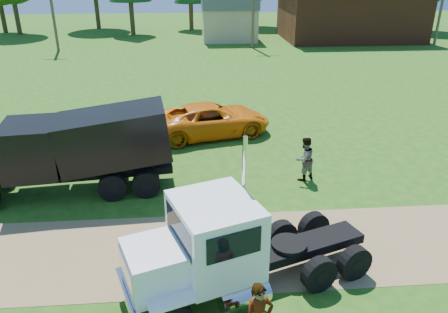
{
  "coord_description": "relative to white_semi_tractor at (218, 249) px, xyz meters",
  "views": [
    {
      "loc": [
        -0.73,
        -11.37,
        8.35
      ],
      "look_at": [
        0.48,
        3.65,
        1.6
      ],
      "focal_mm": 35.0,
      "sensor_mm": 36.0,
      "label": 1
    }
  ],
  "objects": [
    {
      "name": "brick_building",
      "position": [
        18.12,
        41.97,
        1.19
      ],
      "size": [
        15.4,
        10.4,
        5.3
      ],
      "color": "brown",
      "rests_on": "ground"
    },
    {
      "name": "spectator_b",
      "position": [
        3.99,
        6.6,
        -0.53
      ],
      "size": [
        1.13,
        1.03,
        1.87
      ],
      "primitive_type": "imported",
      "rotation": [
        0.0,
        0.0,
        3.6
      ],
      "color": "#999999",
      "rests_on": "ground"
    },
    {
      "name": "ground",
      "position": [
        0.12,
        1.97,
        -1.47
      ],
      "size": [
        140.0,
        140.0,
        0.0
      ],
      "primitive_type": "plane",
      "color": "#1E5011",
      "rests_on": "ground"
    },
    {
      "name": "black_dump_truck",
      "position": [
        -4.98,
        6.36,
        0.4
      ],
      "size": [
        7.94,
        3.2,
        3.38
      ],
      "rotation": [
        0.0,
        0.0,
        0.11
      ],
      "color": "black",
      "rests_on": "ground"
    },
    {
      "name": "tan_shed",
      "position": [
        4.12,
        41.97,
        0.96
      ],
      "size": [
        6.2,
        5.4,
        4.7
      ],
      "color": "tan",
      "rests_on": "ground"
    },
    {
      "name": "utility_poles",
      "position": [
        6.12,
        36.97,
        3.25
      ],
      "size": [
        42.2,
        0.28,
        9.0
      ],
      "color": "#4A3E2A",
      "rests_on": "ground"
    },
    {
      "name": "orange_pickup",
      "position": [
        0.46,
        12.04,
        -0.62
      ],
      "size": [
        6.57,
        4.2,
        1.69
      ],
      "primitive_type": "imported",
      "rotation": [
        0.0,
        0.0,
        1.82
      ],
      "color": "orange",
      "rests_on": "ground"
    },
    {
      "name": "white_semi_tractor",
      "position": [
        0.0,
        0.0,
        0.0
      ],
      "size": [
        7.21,
        4.41,
        4.29
      ],
      "rotation": [
        0.0,
        0.0,
        0.34
      ],
      "color": "black",
      "rests_on": "ground"
    },
    {
      "name": "dirt_track",
      "position": [
        0.12,
        1.97,
        -1.46
      ],
      "size": [
        120.0,
        4.2,
        0.01
      ],
      "primitive_type": "cube",
      "color": "olive",
      "rests_on": "ground"
    }
  ]
}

